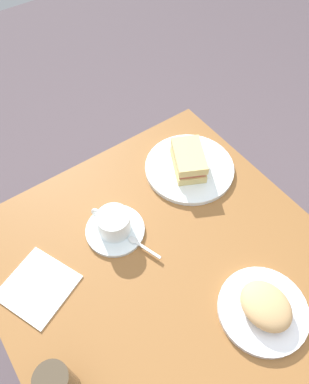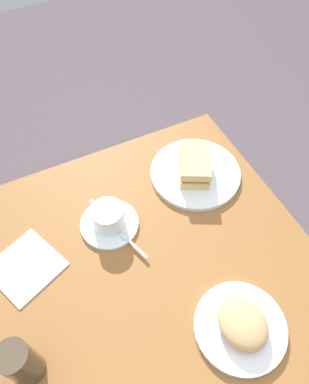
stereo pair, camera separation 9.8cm
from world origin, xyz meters
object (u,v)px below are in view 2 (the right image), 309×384
at_px(spoon, 129,241).
at_px(napkin, 26,267).
at_px(side_plate, 240,327).
at_px(coffee_cup, 108,216).
at_px(sandwich_front, 194,165).
at_px(coffee_saucer, 110,224).
at_px(dining_table, 178,329).
at_px(sandwich_plate, 195,173).
at_px(drinking_glass, 21,363).

bearing_deg(spoon, napkin, -101.20).
bearing_deg(spoon, side_plate, 24.45).
distance_m(coffee_cup, napkin, 0.23).
bearing_deg(side_plate, spoon, -155.55).
bearing_deg(sandwich_front, coffee_saucer, -79.70).
height_order(coffee_saucer, spoon, spoon).
distance_m(dining_table, napkin, 0.40).
xyz_separation_m(sandwich_front, coffee_saucer, (0.05, -0.28, -0.04)).
xyz_separation_m(sandwich_plate, napkin, (0.07, -0.51, -0.01)).
distance_m(spoon, side_plate, 0.33).
xyz_separation_m(spoon, side_plate, (0.30, 0.14, -0.01)).
distance_m(dining_table, sandwich_plate, 0.43).
distance_m(sandwich_front, spoon, 0.28).
bearing_deg(dining_table, drinking_glass, -97.11).
relative_size(sandwich_front, coffee_saucer, 1.00).
bearing_deg(side_plate, sandwich_plate, 163.35).
distance_m(coffee_saucer, napkin, 0.23).
relative_size(sandwich_plate, sandwich_front, 1.70).
bearing_deg(spoon, drinking_glass, -59.09).
relative_size(spoon, napkin, 0.64).
height_order(dining_table, drinking_glass, drinking_glass).
relative_size(sandwich_front, coffee_cup, 1.42).
relative_size(coffee_saucer, spoon, 1.58).
xyz_separation_m(dining_table, spoon, (-0.22, -0.03, 0.10)).
height_order(coffee_saucer, napkin, coffee_saucer).
bearing_deg(drinking_glass, spoon, 120.91).
distance_m(dining_table, coffee_saucer, 0.31).
distance_m(coffee_saucer, coffee_cup, 0.04).
xyz_separation_m(coffee_saucer, spoon, (0.07, 0.03, 0.01)).
bearing_deg(spoon, sandwich_front, 115.86).
bearing_deg(sandwich_front, spoon, -64.14).
height_order(sandwich_front, side_plate, sandwich_front).
bearing_deg(coffee_saucer, drinking_glass, -47.46).
bearing_deg(napkin, spoon, 78.80).
bearing_deg(coffee_saucer, side_plate, 23.45).
bearing_deg(drinking_glass, coffee_saucer, 132.54).
xyz_separation_m(napkin, drinking_glass, (0.23, -0.05, 0.07)).
distance_m(sandwich_plate, side_plate, 0.44).
distance_m(sandwich_front, drinking_glass, 0.63).
distance_m(spoon, drinking_glass, 0.35).
xyz_separation_m(coffee_cup, drinking_glass, (0.25, -0.27, 0.02)).
xyz_separation_m(dining_table, drinking_glass, (-0.04, -0.33, 0.16)).
distance_m(sandwich_plate, coffee_cup, 0.29).
xyz_separation_m(coffee_saucer, side_plate, (0.37, 0.16, 0.00)).
bearing_deg(coffee_cup, side_plate, 23.46).
height_order(sandwich_plate, drinking_glass, drinking_glass).
height_order(dining_table, napkin, napkin).
bearing_deg(sandwich_front, dining_table, -33.44).
xyz_separation_m(dining_table, sandwich_front, (-0.34, 0.23, 0.13)).
bearing_deg(drinking_glass, sandwich_front, 118.66).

